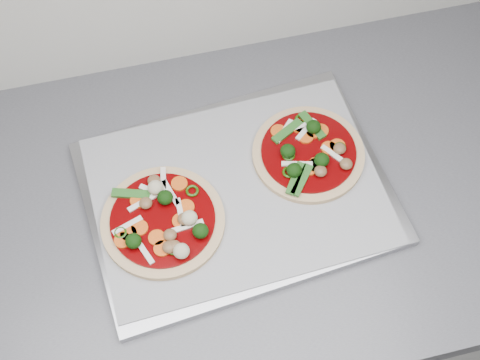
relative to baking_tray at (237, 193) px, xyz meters
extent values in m
cube|color=#9B9BA1|center=(0.00, 0.00, 0.00)|extent=(0.49, 0.38, 0.01)
cube|color=#9C9CA0|center=(0.00, 0.00, 0.01)|extent=(0.45, 0.34, 0.00)
cylinder|color=tan|center=(-0.12, -0.03, 0.01)|extent=(0.24, 0.24, 0.01)
cylinder|color=#700102|center=(-0.12, -0.03, 0.02)|extent=(0.20, 0.20, 0.00)
ellipsoid|color=brown|center=(-0.11, -0.08, 0.03)|extent=(0.03, 0.03, 0.01)
cylinder|color=orange|center=(-0.09, -0.04, 0.02)|extent=(0.03, 0.03, 0.00)
cube|color=white|center=(-0.14, 0.00, 0.03)|extent=(0.05, 0.02, 0.00)
cylinder|color=orange|center=(-0.08, 0.02, 0.02)|extent=(0.03, 0.03, 0.00)
cube|color=white|center=(-0.11, 0.03, 0.03)|extent=(0.02, 0.05, 0.00)
cylinder|color=orange|center=(-0.15, 0.01, 0.02)|extent=(0.03, 0.03, 0.00)
cylinder|color=orange|center=(-0.13, -0.08, 0.02)|extent=(0.03, 0.03, 0.00)
ellipsoid|color=beige|center=(-0.12, 0.02, 0.03)|extent=(0.03, 0.03, 0.02)
ellipsoid|color=beige|center=(-0.10, -0.09, 0.03)|extent=(0.03, 0.03, 0.02)
ellipsoid|color=beige|center=(-0.08, -0.04, 0.03)|extent=(0.03, 0.03, 0.02)
cube|color=white|center=(-0.17, -0.03, 0.03)|extent=(0.05, 0.02, 0.00)
cylinder|color=orange|center=(-0.17, -0.04, 0.02)|extent=(0.04, 0.04, 0.00)
cube|color=white|center=(-0.16, -0.07, 0.03)|extent=(0.02, 0.05, 0.00)
ellipsoid|color=#12330C|center=(-0.17, -0.06, 0.03)|extent=(0.03, 0.03, 0.02)
cube|color=white|center=(-0.09, -0.05, 0.03)|extent=(0.05, 0.01, 0.00)
torus|color=#1D4409|center=(-0.11, -0.08, 0.03)|extent=(0.03, 0.03, 0.00)
ellipsoid|color=brown|center=(-0.09, -0.04, 0.03)|extent=(0.02, 0.02, 0.01)
ellipsoid|color=#12330C|center=(-0.07, -0.07, 0.03)|extent=(0.03, 0.03, 0.02)
cylinder|color=orange|center=(-0.13, -0.06, 0.02)|extent=(0.04, 0.04, 0.00)
cylinder|color=orange|center=(-0.18, -0.05, 0.02)|extent=(0.03, 0.03, 0.00)
ellipsoid|color=brown|center=(-0.12, -0.08, 0.03)|extent=(0.03, 0.03, 0.01)
cylinder|color=orange|center=(-0.16, -0.04, 0.02)|extent=(0.03, 0.03, 0.00)
torus|color=#1D4409|center=(-0.18, -0.04, 0.03)|extent=(0.02, 0.02, 0.00)
ellipsoid|color=brown|center=(-0.14, 0.00, 0.03)|extent=(0.02, 0.02, 0.01)
ellipsoid|color=brown|center=(-0.12, 0.03, 0.03)|extent=(0.03, 0.03, 0.01)
torus|color=#1D4409|center=(-0.07, 0.01, 0.03)|extent=(0.03, 0.03, 0.00)
cylinder|color=orange|center=(-0.08, -0.02, 0.02)|extent=(0.03, 0.03, 0.00)
cube|color=white|center=(-0.12, 0.02, 0.03)|extent=(0.04, 0.04, 0.00)
ellipsoid|color=brown|center=(-0.11, -0.06, 0.03)|extent=(0.02, 0.02, 0.01)
ellipsoid|color=#12330C|center=(-0.11, 0.00, 0.03)|extent=(0.03, 0.03, 0.02)
cube|color=#2C6C24|center=(-0.16, 0.02, 0.03)|extent=(0.06, 0.03, 0.00)
cube|color=white|center=(-0.09, -0.03, 0.03)|extent=(0.01, 0.05, 0.00)
cube|color=white|center=(-0.10, 0.01, 0.03)|extent=(0.02, 0.05, 0.00)
cylinder|color=tan|center=(0.12, 0.03, 0.01)|extent=(0.21, 0.21, 0.01)
cylinder|color=#700102|center=(0.12, 0.03, 0.02)|extent=(0.18, 0.18, 0.00)
cylinder|color=orange|center=(0.12, 0.08, 0.02)|extent=(0.04, 0.04, 0.00)
cylinder|color=orange|center=(0.12, 0.08, 0.02)|extent=(0.03, 0.03, 0.00)
cube|color=#2C6C24|center=(0.10, -0.01, 0.02)|extent=(0.05, 0.05, 0.00)
torus|color=#1D4409|center=(0.09, 0.03, 0.02)|extent=(0.02, 0.02, 0.00)
ellipsoid|color=#12330C|center=(0.14, 0.07, 0.03)|extent=(0.03, 0.03, 0.02)
cylinder|color=orange|center=(0.13, 0.06, 0.02)|extent=(0.03, 0.03, 0.00)
cube|color=white|center=(0.10, 0.01, 0.02)|extent=(0.05, 0.02, 0.00)
ellipsoid|color=#12330C|center=(0.09, 0.00, 0.03)|extent=(0.03, 0.03, 0.02)
ellipsoid|color=#12330C|center=(0.14, 0.01, 0.03)|extent=(0.03, 0.03, 0.02)
cylinder|color=orange|center=(0.17, 0.03, 0.02)|extent=(0.03, 0.03, 0.00)
ellipsoid|color=#12330C|center=(0.09, 0.04, 0.03)|extent=(0.02, 0.02, 0.02)
cylinder|color=orange|center=(0.13, 0.01, 0.02)|extent=(0.03, 0.03, 0.00)
cylinder|color=orange|center=(0.16, 0.03, 0.02)|extent=(0.04, 0.04, 0.00)
ellipsoid|color=brown|center=(0.17, -0.01, 0.03)|extent=(0.03, 0.03, 0.01)
ellipsoid|color=brown|center=(0.13, -0.01, 0.03)|extent=(0.03, 0.03, 0.01)
ellipsoid|color=brown|center=(0.17, 0.02, 0.03)|extent=(0.02, 0.02, 0.01)
cube|color=#2C6C24|center=(0.14, 0.08, 0.02)|extent=(0.03, 0.06, 0.00)
torus|color=#1D4409|center=(0.17, 0.03, 0.02)|extent=(0.02, 0.02, 0.00)
cube|color=white|center=(0.13, 0.07, 0.02)|extent=(0.04, 0.04, 0.00)
cube|color=#2C6C24|center=(0.10, 0.08, 0.02)|extent=(0.06, 0.04, 0.00)
cube|color=white|center=(0.12, 0.08, 0.02)|extent=(0.05, 0.01, 0.00)
cylinder|color=orange|center=(0.09, 0.08, 0.02)|extent=(0.03, 0.03, 0.00)
torus|color=#1D4409|center=(0.08, 0.00, 0.02)|extent=(0.02, 0.02, 0.00)
cube|color=white|center=(0.10, 0.08, 0.02)|extent=(0.04, 0.04, 0.00)
cylinder|color=orange|center=(0.13, 0.01, 0.02)|extent=(0.03, 0.03, 0.00)
cylinder|color=orange|center=(0.15, 0.07, 0.02)|extent=(0.04, 0.04, 0.00)
cube|color=white|center=(0.16, 0.02, 0.02)|extent=(0.03, 0.04, 0.00)
cylinder|color=orange|center=(0.14, 0.07, 0.02)|extent=(0.03, 0.03, 0.00)
cylinder|color=orange|center=(0.11, 0.00, 0.02)|extent=(0.03, 0.03, 0.00)
cube|color=#2C6C24|center=(0.09, -0.01, 0.02)|extent=(0.04, 0.06, 0.00)
torus|color=#1D4409|center=(0.13, 0.09, 0.02)|extent=(0.03, 0.03, 0.00)
camera|label=1|loc=(-0.11, -0.48, 0.91)|focal=50.00mm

